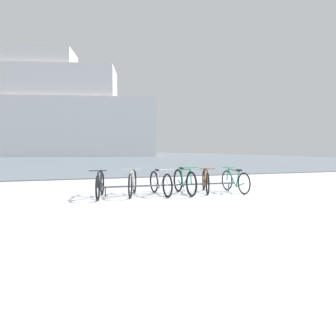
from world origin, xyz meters
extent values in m
cube|color=white|center=(0.00, -1.00, -0.04)|extent=(80.00, 22.00, 0.08)
cube|color=gray|center=(0.00, 65.00, -0.04)|extent=(80.00, 110.00, 0.08)
cube|color=#47474C|center=(0.00, 10.00, -0.02)|extent=(80.00, 0.50, 0.05)
cylinder|color=#4C5156|center=(0.41, 4.39, 0.28)|extent=(4.26, 0.25, 0.05)
cylinder|color=#4C5156|center=(-1.51, 4.48, 0.14)|extent=(0.04, 0.04, 0.28)
cylinder|color=#4C5156|center=(2.33, 4.30, 0.14)|extent=(0.04, 0.04, 0.28)
torus|color=black|center=(-1.77, 3.86, 0.34)|extent=(0.19, 0.68, 0.68)
torus|color=black|center=(-1.55, 4.86, 0.34)|extent=(0.19, 0.68, 0.68)
cylinder|color=#1E2328|center=(-1.70, 4.19, 0.46)|extent=(0.15, 0.53, 0.57)
cylinder|color=#1E2328|center=(-1.63, 4.51, 0.44)|extent=(0.08, 0.19, 0.51)
cylinder|color=#1E2328|center=(-1.68, 4.26, 0.71)|extent=(0.18, 0.66, 0.08)
cylinder|color=#1E2328|center=(-1.60, 4.65, 0.26)|extent=(0.13, 0.44, 0.19)
cylinder|color=#1E2328|center=(-1.76, 3.90, 0.54)|extent=(0.06, 0.12, 0.40)
cube|color=black|center=(-1.61, 4.58, 0.73)|extent=(0.12, 0.21, 0.05)
cylinder|color=#1E2328|center=(-1.75, 3.94, 0.79)|extent=(0.45, 0.12, 0.02)
torus|color=black|center=(-0.89, 3.98, 0.35)|extent=(0.26, 0.67, 0.69)
torus|color=black|center=(-0.56, 4.97, 0.35)|extent=(0.26, 0.67, 0.69)
cylinder|color=silver|center=(-0.78, 4.30, 0.47)|extent=(0.21, 0.53, 0.59)
cylinder|color=silver|center=(-0.67, 4.62, 0.45)|extent=(0.09, 0.19, 0.52)
cylinder|color=silver|center=(-0.76, 4.37, 0.73)|extent=(0.25, 0.66, 0.08)
cylinder|color=silver|center=(-0.63, 4.76, 0.27)|extent=(0.18, 0.44, 0.19)
cylinder|color=silver|center=(-0.87, 4.01, 0.55)|extent=(0.07, 0.12, 0.41)
cube|color=black|center=(-0.65, 4.69, 0.74)|extent=(0.14, 0.21, 0.05)
cylinder|color=silver|center=(-0.86, 4.05, 0.80)|extent=(0.44, 0.17, 0.02)
torus|color=black|center=(0.14, 3.84, 0.34)|extent=(0.11, 0.68, 0.68)
torus|color=black|center=(0.04, 4.91, 0.34)|extent=(0.11, 0.68, 0.68)
cylinder|color=silver|center=(0.11, 4.19, 0.46)|extent=(0.09, 0.56, 0.57)
cylinder|color=silver|center=(0.08, 4.54, 0.43)|extent=(0.05, 0.20, 0.51)
cylinder|color=silver|center=(0.10, 4.27, 0.71)|extent=(0.10, 0.70, 0.08)
cylinder|color=silver|center=(0.06, 4.68, 0.26)|extent=(0.08, 0.47, 0.19)
cylinder|color=silver|center=(0.14, 3.88, 0.53)|extent=(0.05, 0.12, 0.40)
cube|color=black|center=(0.07, 4.62, 0.72)|extent=(0.10, 0.21, 0.05)
cylinder|color=silver|center=(0.13, 3.92, 0.78)|extent=(0.46, 0.07, 0.02)
torus|color=black|center=(0.84, 3.79, 0.36)|extent=(0.08, 0.72, 0.72)
torus|color=black|center=(0.82, 4.83, 0.36)|extent=(0.08, 0.72, 0.72)
cylinder|color=#2D8C60|center=(0.83, 4.13, 0.49)|extent=(0.05, 0.55, 0.60)
cylinder|color=#2D8C60|center=(0.82, 4.47, 0.46)|extent=(0.04, 0.19, 0.54)
cylinder|color=#2D8C60|center=(0.83, 4.21, 0.75)|extent=(0.05, 0.68, 0.09)
cylinder|color=#2D8C60|center=(0.82, 4.61, 0.28)|extent=(0.05, 0.45, 0.20)
cylinder|color=#2D8C60|center=(0.84, 3.83, 0.57)|extent=(0.04, 0.11, 0.42)
cube|color=black|center=(0.82, 4.54, 0.77)|extent=(0.09, 0.20, 0.05)
cylinder|color=#2D8C60|center=(0.84, 3.87, 0.83)|extent=(0.46, 0.04, 0.02)
torus|color=black|center=(1.41, 3.92, 0.33)|extent=(0.26, 0.64, 0.67)
torus|color=black|center=(1.77, 4.94, 0.33)|extent=(0.26, 0.64, 0.67)
cylinder|color=brown|center=(1.53, 4.25, 0.45)|extent=(0.22, 0.54, 0.56)
cylinder|color=brown|center=(1.64, 4.58, 0.43)|extent=(0.10, 0.20, 0.50)
cylinder|color=brown|center=(1.56, 4.33, 0.70)|extent=(0.26, 0.68, 0.08)
cylinder|color=brown|center=(1.69, 4.72, 0.26)|extent=(0.19, 0.45, 0.18)
cylinder|color=brown|center=(1.43, 3.96, 0.53)|extent=(0.07, 0.12, 0.40)
cube|color=black|center=(1.67, 4.66, 0.71)|extent=(0.14, 0.22, 0.05)
cylinder|color=brown|center=(1.44, 4.00, 0.77)|extent=(0.44, 0.17, 0.02)
torus|color=black|center=(2.48, 4.68, 0.33)|extent=(0.05, 0.66, 0.66)
torus|color=black|center=(2.51, 3.70, 0.33)|extent=(0.05, 0.66, 0.66)
cylinder|color=#2D8C60|center=(2.49, 4.36, 0.45)|extent=(0.05, 0.52, 0.56)
cylinder|color=#2D8C60|center=(2.50, 4.04, 0.42)|extent=(0.04, 0.18, 0.50)
cylinder|color=#2D8C60|center=(2.49, 4.29, 0.69)|extent=(0.05, 0.65, 0.08)
cylinder|color=#2D8C60|center=(2.50, 3.91, 0.25)|extent=(0.05, 0.43, 0.18)
cylinder|color=#2D8C60|center=(2.49, 4.65, 0.52)|extent=(0.04, 0.11, 0.39)
cube|color=black|center=(2.50, 3.97, 0.71)|extent=(0.08, 0.20, 0.05)
cylinder|color=#2D8C60|center=(2.49, 4.61, 0.77)|extent=(0.46, 0.03, 0.02)
cube|color=white|center=(-11.51, 61.89, 5.58)|extent=(54.08, 22.92, 11.16)
cube|color=white|center=(-12.80, 62.21, 14.23)|extent=(40.81, 18.21, 6.14)
cube|color=white|center=(-12.80, 62.21, 18.86)|extent=(24.96, 12.86, 3.12)
camera|label=1|loc=(-2.46, -4.14, 1.35)|focal=32.27mm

